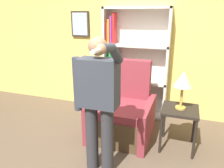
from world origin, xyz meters
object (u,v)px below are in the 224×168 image
person_standing (98,99)px  table_lamp (183,81)px  side_table (180,115)px  bookcase (128,66)px  armchair (123,113)px

person_standing → table_lamp: 1.20m
side_table → table_lamp: (-0.00, -0.00, 0.50)m
person_standing → table_lamp: size_ratio=3.08×
bookcase → side_table: (0.99, -0.93, -0.41)m
bookcase → person_standing: size_ratio=1.21×
armchair → person_standing: person_standing is taller
armchair → table_lamp: size_ratio=2.19×
bookcase → table_lamp: size_ratio=3.72×
bookcase → side_table: bearing=-43.0°
armchair → table_lamp: (0.85, -0.11, 0.66)m
person_standing → armchair: bearing=88.2°
person_standing → table_lamp: bearing=42.7°
bookcase → side_table: size_ratio=3.24×
armchair → table_lamp: armchair is taller
armchair → table_lamp: bearing=-7.4°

